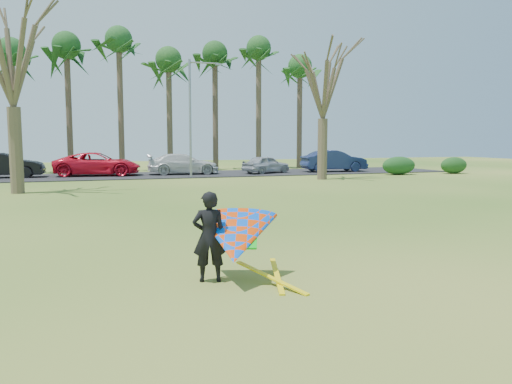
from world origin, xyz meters
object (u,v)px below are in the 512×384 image
object	(u,v)px
bare_tree_right	(323,79)
car_4	(266,164)
bare_tree_left	(11,49)
kite_flyer	(233,237)
streetlight	(192,112)
car_3	(183,164)
car_1	(4,165)
car_2	(98,164)
car_5	(334,161)

from	to	relation	value
bare_tree_right	car_4	world-z (taller)	bare_tree_right
bare_tree_left	car_4	xyz separation A→B (m)	(16.25, 9.10, -6.18)
car_4	kite_flyer	distance (m)	29.16
bare_tree_left	bare_tree_right	distance (m)	18.25
streetlight	car_3	xyz separation A→B (m)	(-0.15, 2.96, -3.64)
car_1	car_3	distance (m)	12.09
car_2	car_5	world-z (taller)	car_5
car_1	car_3	size ratio (longest dim) A/B	0.96
car_1	bare_tree_right	bearing A→B (deg)	-107.80
car_5	kite_flyer	size ratio (longest dim) A/B	2.17
kite_flyer	car_4	bearing A→B (deg)	69.07
bare_tree_right	car_3	distance (m)	12.05
bare_tree_left	car_5	distance (m)	24.63
car_5	streetlight	bearing A→B (deg)	103.89
car_3	car_4	world-z (taller)	car_3
car_2	bare_tree_right	bearing A→B (deg)	-110.25
car_4	bare_tree_right	bearing A→B (deg)	172.99
bare_tree_right	streetlight	world-z (taller)	bare_tree_right
bare_tree_right	car_4	bearing A→B (deg)	106.05
streetlight	car_2	bearing A→B (deg)	150.97
bare_tree_right	car_1	world-z (taller)	bare_tree_right
car_3	car_4	distance (m)	6.30
bare_tree_left	car_2	distance (m)	12.69
car_1	car_2	world-z (taller)	car_1
car_5	car_1	bearing A→B (deg)	90.57
streetlight	car_4	world-z (taller)	streetlight
streetlight	car_5	distance (m)	12.61
streetlight	car_1	world-z (taller)	streetlight
bare_tree_right	kite_flyer	size ratio (longest dim) A/B	3.86
bare_tree_left	car_1	world-z (taller)	bare_tree_left
car_4	streetlight	bearing A→B (deg)	85.95
bare_tree_left	car_5	xyz separation A→B (m)	(22.06, 9.14, -6.00)
streetlight	car_2	xyz separation A→B (m)	(-6.20, 3.44, -3.58)
car_4	kite_flyer	xyz separation A→B (m)	(-10.42, -27.24, 0.11)
bare_tree_left	car_4	bearing A→B (deg)	29.25
car_2	car_5	xyz separation A→B (m)	(18.10, -1.29, 0.03)
bare_tree_left	bare_tree_right	size ratio (longest dim) A/B	1.05
car_1	car_5	size ratio (longest dim) A/B	0.97
bare_tree_right	car_2	xyz separation A→B (m)	(-14.04, 7.44, -5.68)
streetlight	car_5	xyz separation A→B (m)	(11.90, 2.14, -3.55)
car_3	car_1	bearing A→B (deg)	92.03
car_3	kite_flyer	xyz separation A→B (m)	(-4.18, -28.10, 0.03)
bare_tree_right	car_4	distance (m)	8.62
streetlight	car_3	bearing A→B (deg)	92.91
bare_tree_right	streetlight	xyz separation A→B (m)	(-7.84, 4.00, -2.10)
car_3	kite_flyer	world-z (taller)	kite_flyer
bare_tree_right	streetlight	distance (m)	9.05
bare_tree_right	kite_flyer	world-z (taller)	bare_tree_right
kite_flyer	car_2	bearing A→B (deg)	93.74
streetlight	car_4	xyz separation A→B (m)	(6.09, 2.10, -3.73)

